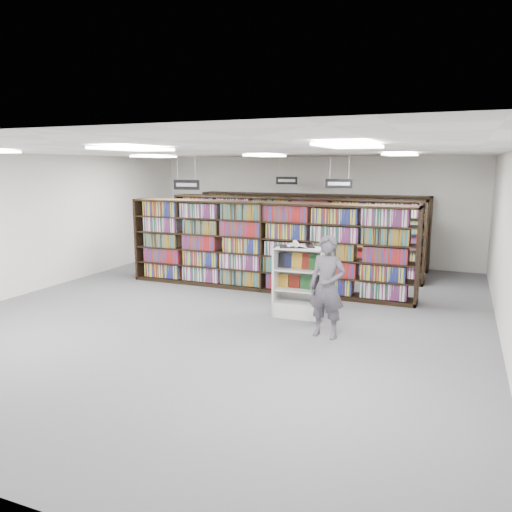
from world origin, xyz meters
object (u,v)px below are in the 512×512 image
at_px(bookshelf_row_near, 265,247).
at_px(open_book, 296,245).
at_px(endcap_display, 300,293).
at_px(shopper, 327,287).

bearing_deg(bookshelf_row_near, open_book, -52.08).
height_order(bookshelf_row_near, open_book, bookshelf_row_near).
distance_m(endcap_display, open_book, 0.94).
distance_m(endcap_display, shopper, 1.33).
xyz_separation_m(endcap_display, open_book, (-0.09, 0.02, 0.94)).
bearing_deg(open_book, bookshelf_row_near, 105.12).
bearing_deg(endcap_display, bookshelf_row_near, 127.39).
xyz_separation_m(open_book, shopper, (0.89, -1.01, -0.52)).
distance_m(open_book, shopper, 1.44).
distance_m(bookshelf_row_near, endcap_display, 2.29).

